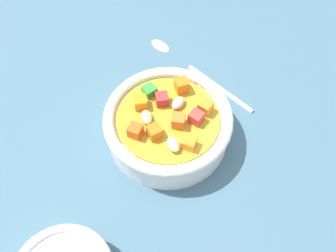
% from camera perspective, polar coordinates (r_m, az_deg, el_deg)
% --- Properties ---
extents(ground_plane, '(1.40, 1.40, 0.02)m').
position_cam_1_polar(ground_plane, '(0.55, 0.00, -2.03)').
color(ground_plane, '#42667A').
extents(soup_bowl_main, '(0.18, 0.18, 0.07)m').
position_cam_1_polar(soup_bowl_main, '(0.51, 0.01, 0.28)').
color(soup_bowl_main, white).
rests_on(soup_bowl_main, ground_plane).
extents(spoon, '(0.22, 0.07, 0.01)m').
position_cam_1_polar(spoon, '(0.62, 3.81, 9.35)').
color(spoon, silver).
rests_on(spoon, ground_plane).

